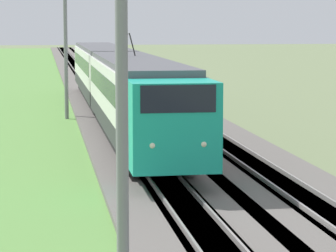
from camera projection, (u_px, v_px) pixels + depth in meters
name	position (u px, v px, depth m)	size (l,w,h in m)	color
ballast_main	(101.00, 101.00, 56.36)	(240.00, 4.40, 0.30)	#605B56
ballast_adjacent	(154.00, 100.00, 56.95)	(240.00, 4.40, 0.30)	#605B56
track_main	(101.00, 101.00, 56.36)	(240.00, 1.57, 0.45)	#4C4238
track_adjacent	(154.00, 100.00, 56.95)	(240.00, 1.57, 0.45)	#4C4238
grass_verge	(6.00, 103.00, 55.35)	(240.00, 12.60, 0.12)	#5B8E42
passenger_train	(116.00, 81.00, 44.45)	(41.03, 2.92, 5.16)	#19A88E
catenary_mast_near	(125.00, 80.00, 13.62)	(0.22, 2.56, 9.04)	slate
catenary_mast_mid	(67.00, 41.00, 45.41)	(0.22, 2.56, 8.92)	slate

